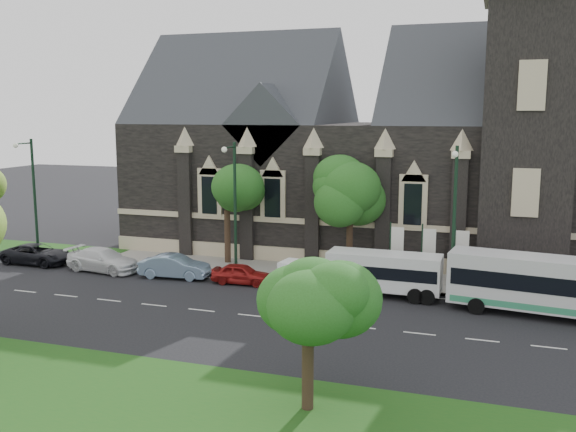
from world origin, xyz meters
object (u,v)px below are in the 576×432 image
at_px(tree_walk_left, 230,185).
at_px(tree_walk_right, 354,189).
at_px(tree_park_east, 314,288).
at_px(sedan, 175,266).
at_px(shuttle_bus, 384,271).
at_px(tour_coach, 557,286).
at_px(box_trailer, 299,273).
at_px(car_far_black, 37,254).
at_px(street_lamp_mid, 234,202).
at_px(banner_flag_right, 459,252).
at_px(street_lamp_near, 454,212).
at_px(street_lamp_far, 32,192).
at_px(banner_flag_center, 426,249).
at_px(car_far_red, 241,274).
at_px(car_far_white, 103,260).
at_px(banner_flag_left, 395,247).

bearing_deg(tree_walk_left, tree_walk_right, 0.06).
bearing_deg(tree_park_east, sedan, 132.67).
bearing_deg(shuttle_bus, tour_coach, -7.30).
height_order(tour_coach, box_trailer, tour_coach).
distance_m(tree_walk_right, car_far_black, 23.41).
bearing_deg(street_lamp_mid, banner_flag_right, 7.60).
height_order(street_lamp_near, tour_coach, street_lamp_near).
relative_size(tree_park_east, tour_coach, 0.55).
distance_m(tree_park_east, street_lamp_far, 30.90).
height_order(tree_walk_right, banner_flag_right, tree_walk_right).
bearing_deg(street_lamp_mid, street_lamp_near, 0.00).
bearing_deg(tree_walk_left, banner_flag_center, -6.89).
relative_size(street_lamp_far, shuttle_bus, 1.33).
height_order(street_lamp_far, car_far_red, street_lamp_far).
bearing_deg(tree_walk_right, tour_coach, -25.73).
xyz_separation_m(street_lamp_mid, banner_flag_right, (14.29, 1.91, -2.73)).
height_order(street_lamp_near, car_far_white, street_lamp_near).
xyz_separation_m(tree_walk_left, street_lamp_far, (-14.20, -3.61, -0.62)).
xyz_separation_m(tree_walk_right, tree_walk_left, (-9.01, -0.01, -0.08)).
relative_size(tree_walk_left, banner_flag_center, 1.91).
distance_m(tree_park_east, tour_coach, 17.17).
bearing_deg(box_trailer, tree_walk_right, 71.28).
relative_size(shuttle_bus, car_far_red, 1.76).
bearing_deg(tour_coach, banner_flag_center, 157.37).
bearing_deg(sedan, tree_park_east, -142.81).
relative_size(street_lamp_mid, car_far_black, 1.73).
xyz_separation_m(street_lamp_near, car_far_red, (-13.02, -1.24, -4.46)).
height_order(banner_flag_left, banner_flag_right, same).
bearing_deg(banner_flag_center, tree_walk_right, 161.36).
height_order(street_lamp_mid, car_far_red, street_lamp_mid).
xyz_separation_m(banner_flag_left, car_far_black, (-25.47, -2.80, -1.66)).
bearing_deg(car_far_red, tour_coach, -95.87).
height_order(car_far_white, car_far_black, car_far_white).
bearing_deg(banner_flag_left, car_far_red, -161.31).
bearing_deg(sedan, car_far_white, 84.06).
relative_size(tree_park_east, banner_flag_left, 1.57).
distance_m(street_lamp_far, shuttle_bus, 26.43).
xyz_separation_m(tree_walk_right, banner_flag_left, (3.08, -1.71, -3.43)).
bearing_deg(street_lamp_mid, street_lamp_far, 180.00).
height_order(tour_coach, car_far_white, tour_coach).
height_order(banner_flag_left, car_far_red, banner_flag_left).
bearing_deg(shuttle_bus, tree_park_east, -89.23).
distance_m(banner_flag_left, sedan, 14.52).
distance_m(shuttle_bus, car_far_black, 25.36).
relative_size(tree_walk_left, street_lamp_far, 0.85).
relative_size(sedan, car_far_white, 0.87).
relative_size(street_lamp_near, street_lamp_mid, 1.00).
xyz_separation_m(street_lamp_near, banner_flag_left, (-3.71, 1.91, -2.73)).
bearing_deg(tree_walk_left, shuttle_bus, -21.15).
relative_size(banner_flag_left, box_trailer, 1.22).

